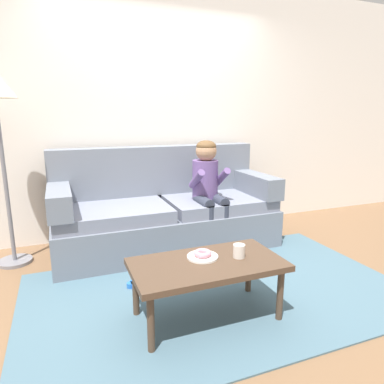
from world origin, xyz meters
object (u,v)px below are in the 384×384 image
person_child (208,184)px  mug (239,251)px  couch (165,212)px  coffee_table (207,268)px  donut (203,253)px  toy_controller (141,284)px

person_child → mug: size_ratio=12.24×
couch → mug: couch is taller
couch → person_child: size_ratio=2.01×
coffee_table → person_child: bearing=65.9°
couch → coffee_table: (-0.13, -1.38, 0.01)m
person_child → coffee_table: bearing=-114.1°
couch → donut: size_ratio=18.44×
coffee_table → donut: 0.11m
couch → toy_controller: bearing=-119.4°
person_child → donut: size_ratio=9.18×
couch → donut: 1.32m
coffee_table → mug: bearing=-2.6°
person_child → couch: bearing=151.4°
toy_controller → coffee_table: bearing=-86.9°
couch → toy_controller: size_ratio=9.79×
donut → toy_controller: size_ratio=0.53×
mug → coffee_table: bearing=177.4°
coffee_table → toy_controller: bearing=118.7°
person_child → mug: person_child is taller
couch → mug: size_ratio=24.59×
donut → coffee_table: bearing=-87.1°
couch → coffee_table: couch is taller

